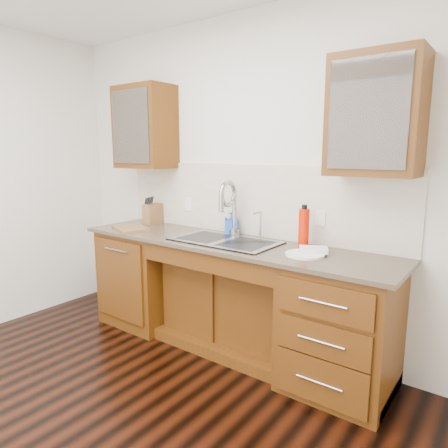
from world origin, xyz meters
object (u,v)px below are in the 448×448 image
Objects in this scene: water_bottle at (304,228)px; plate at (305,254)px; knife_block at (153,214)px; cutting_board at (131,228)px; soap_bottle at (232,223)px.

water_bottle is 1.08× the size of plate.
cutting_board is (0.04, -0.31, -0.09)m from knife_block.
water_bottle reaches higher than cutting_board.
soap_bottle is at bearing 20.77° from cutting_board.
soap_bottle is at bearing 2.44° from knife_block.
water_bottle reaches higher than plate.
soap_bottle reaches higher than cutting_board.
knife_block is (-1.63, 0.04, -0.05)m from water_bottle.
knife_block is (-1.73, 0.24, 0.09)m from plate.
cutting_board is at bearing -152.95° from soap_bottle.
soap_bottle reaches higher than plate.
water_bottle is at bearing 0.51° from soap_bottle.
cutting_board is at bearing -177.46° from plate.
knife_block is at bearing -172.10° from soap_bottle.
cutting_board reaches higher than plate.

